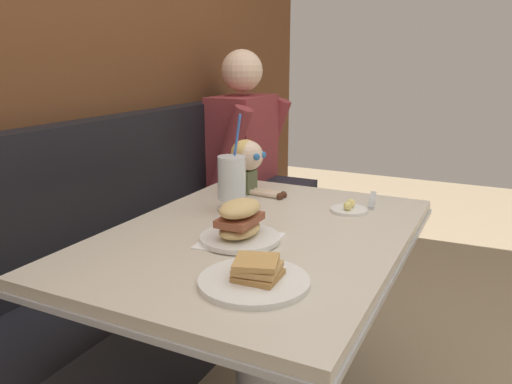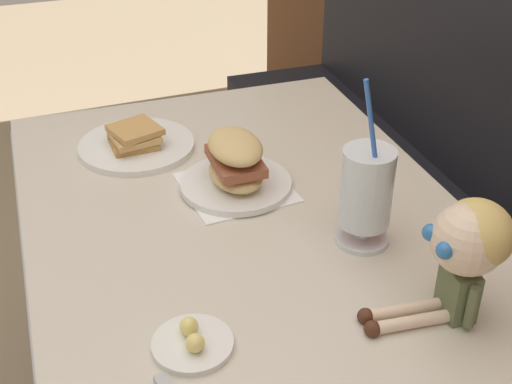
{
  "view_description": "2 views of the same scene",
  "coord_description": "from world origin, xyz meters",
  "px_view_note": "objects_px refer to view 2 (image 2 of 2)",
  "views": [
    {
      "loc": [
        -1.24,
        -0.43,
        1.23
      ],
      "look_at": [
        0.04,
        0.21,
        0.84
      ],
      "focal_mm": 35.61,
      "sensor_mm": 36.0,
      "label": 1
    },
    {
      "loc": [
        1.04,
        -0.15,
        1.47
      ],
      "look_at": [
        0.06,
        0.18,
        0.82
      ],
      "focal_mm": 49.31,
      "sensor_mm": 36.0,
      "label": 2
    }
  ],
  "objects_px": {
    "toast_plate": "(136,143)",
    "seated_doll": "(467,245)",
    "milkshake_glass": "(366,191)",
    "sandwich_plate": "(236,168)",
    "butter_saucer": "(192,342)"
  },
  "relations": [
    {
      "from": "toast_plate",
      "to": "milkshake_glass",
      "type": "bearing_deg",
      "value": 34.19
    },
    {
      "from": "seated_doll",
      "to": "sandwich_plate",
      "type": "bearing_deg",
      "value": -155.4
    },
    {
      "from": "toast_plate",
      "to": "milkshake_glass",
      "type": "distance_m",
      "value": 0.56
    },
    {
      "from": "milkshake_glass",
      "to": "butter_saucer",
      "type": "relative_size",
      "value": 2.62
    },
    {
      "from": "milkshake_glass",
      "to": "seated_doll",
      "type": "height_order",
      "value": "milkshake_glass"
    },
    {
      "from": "toast_plate",
      "to": "seated_doll",
      "type": "distance_m",
      "value": 0.78
    },
    {
      "from": "sandwich_plate",
      "to": "seated_doll",
      "type": "xyz_separation_m",
      "value": [
        0.46,
        0.21,
        0.08
      ]
    },
    {
      "from": "milkshake_glass",
      "to": "sandwich_plate",
      "type": "xyz_separation_m",
      "value": [
        -0.24,
        -0.16,
        -0.06
      ]
    },
    {
      "from": "toast_plate",
      "to": "sandwich_plate",
      "type": "xyz_separation_m",
      "value": [
        0.22,
        0.16,
        0.03
      ]
    },
    {
      "from": "milkshake_glass",
      "to": "sandwich_plate",
      "type": "relative_size",
      "value": 1.43
    },
    {
      "from": "milkshake_glass",
      "to": "toast_plate",
      "type": "bearing_deg",
      "value": -145.81
    },
    {
      "from": "toast_plate",
      "to": "milkshake_glass",
      "type": "height_order",
      "value": "milkshake_glass"
    },
    {
      "from": "sandwich_plate",
      "to": "seated_doll",
      "type": "bearing_deg",
      "value": 24.6
    },
    {
      "from": "toast_plate",
      "to": "sandwich_plate",
      "type": "relative_size",
      "value": 1.14
    },
    {
      "from": "sandwich_plate",
      "to": "butter_saucer",
      "type": "height_order",
      "value": "sandwich_plate"
    }
  ]
}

